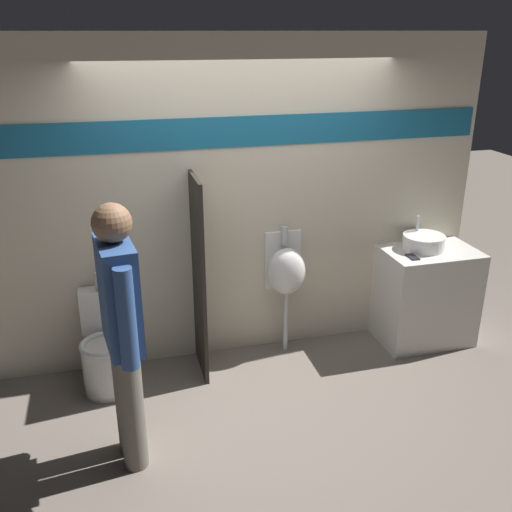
# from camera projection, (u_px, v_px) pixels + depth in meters

# --- Properties ---
(ground_plane) EXTENTS (16.00, 16.00, 0.00)m
(ground_plane) POSITION_uv_depth(u_px,v_px,m) (261.00, 381.00, 4.72)
(ground_plane) COLOR #70665B
(display_wall) EXTENTS (4.21, 0.07, 2.70)m
(display_wall) POSITION_uv_depth(u_px,v_px,m) (243.00, 203.00, 4.75)
(display_wall) COLOR beige
(display_wall) RESTS_ON ground_plane
(sink_counter) EXTENTS (0.82, 0.56, 0.89)m
(sink_counter) POSITION_uv_depth(u_px,v_px,m) (426.00, 296.00, 5.21)
(sink_counter) COLOR silver
(sink_counter) RESTS_ON ground_plane
(sink_basin) EXTENTS (0.37, 0.37, 0.27)m
(sink_basin) POSITION_uv_depth(u_px,v_px,m) (424.00, 242.00, 5.06)
(sink_basin) COLOR white
(sink_basin) RESTS_ON sink_counter
(cell_phone) EXTENTS (0.07, 0.14, 0.01)m
(cell_phone) POSITION_uv_depth(u_px,v_px,m) (413.00, 257.00, 4.89)
(cell_phone) COLOR #232328
(cell_phone) RESTS_ON sink_counter
(divider_near_counter) EXTENTS (0.03, 0.50, 1.68)m
(divider_near_counter) POSITION_uv_depth(u_px,v_px,m) (199.00, 279.00, 4.59)
(divider_near_counter) COLOR #28231E
(divider_near_counter) RESTS_ON ground_plane
(urinal_near_counter) EXTENTS (0.34, 0.25, 1.15)m
(urinal_near_counter) POSITION_uv_depth(u_px,v_px,m) (286.00, 271.00, 4.92)
(urinal_near_counter) COLOR silver
(urinal_near_counter) RESTS_ON ground_plane
(toilet) EXTENTS (0.39, 0.55, 0.92)m
(toilet) POSITION_uv_depth(u_px,v_px,m) (105.00, 352.00, 4.55)
(toilet) COLOR white
(toilet) RESTS_ON ground_plane
(person_in_vest) EXTENTS (0.25, 0.62, 1.79)m
(person_in_vest) POSITION_uv_depth(u_px,v_px,m) (122.00, 328.00, 3.53)
(person_in_vest) COLOR #666056
(person_in_vest) RESTS_ON ground_plane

